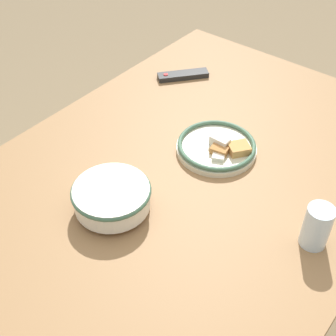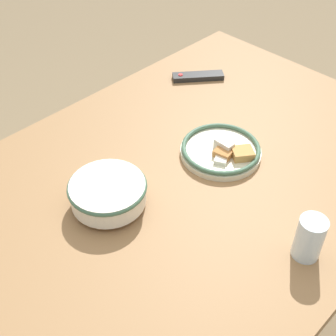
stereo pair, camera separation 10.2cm
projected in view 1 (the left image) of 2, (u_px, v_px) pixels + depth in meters
name	position (u px, v px, depth m)	size (l,w,h in m)	color
ground_plane	(187.00, 306.00, 1.92)	(8.00, 8.00, 0.00)	#7F6B4C
dining_table	(193.00, 185.00, 1.45)	(1.50, 1.08, 0.77)	olive
noodle_bowl	(112.00, 197.00, 1.25)	(0.22, 0.22, 0.08)	silver
food_plate	(218.00, 147.00, 1.45)	(0.25, 0.25, 0.05)	beige
tv_remote	(183.00, 75.00, 1.78)	(0.18, 0.16, 0.02)	black
drinking_glass	(317.00, 227.00, 1.15)	(0.07, 0.07, 0.12)	silver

